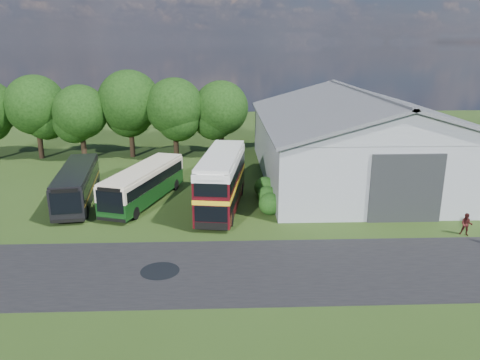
{
  "coord_description": "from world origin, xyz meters",
  "views": [
    {
      "loc": [
        2.09,
        -26.93,
        12.37
      ],
      "look_at": [
        3.44,
        8.0,
        2.06
      ],
      "focal_mm": 35.0,
      "sensor_mm": 36.0,
      "label": 1
    }
  ],
  "objects_px": {
    "bus_green_single": "(144,184)",
    "bus_maroon_double": "(222,181)",
    "visitor_b": "(466,225)",
    "storage_shed": "(359,133)",
    "bus_dark_single": "(77,185)"
  },
  "relations": [
    {
      "from": "bus_green_single",
      "to": "bus_maroon_double",
      "type": "height_order",
      "value": "bus_maroon_double"
    },
    {
      "from": "visitor_b",
      "to": "storage_shed",
      "type": "bearing_deg",
      "value": 134.09
    },
    {
      "from": "bus_dark_single",
      "to": "storage_shed",
      "type": "bearing_deg",
      "value": 7.51
    },
    {
      "from": "bus_green_single",
      "to": "storage_shed",
      "type": "bearing_deg",
      "value": 37.85
    },
    {
      "from": "storage_shed",
      "to": "bus_maroon_double",
      "type": "bearing_deg",
      "value": -146.12
    },
    {
      "from": "bus_maroon_double",
      "to": "visitor_b",
      "type": "xyz_separation_m",
      "value": [
        16.22,
        -5.92,
        -1.42
      ]
    },
    {
      "from": "bus_maroon_double",
      "to": "visitor_b",
      "type": "bearing_deg",
      "value": -11.84
    },
    {
      "from": "bus_green_single",
      "to": "visitor_b",
      "type": "bearing_deg",
      "value": -1.02
    },
    {
      "from": "bus_maroon_double",
      "to": "bus_dark_single",
      "type": "xyz_separation_m",
      "value": [
        -11.5,
        1.8,
        -0.66
      ]
    },
    {
      "from": "bus_maroon_double",
      "to": "visitor_b",
      "type": "height_order",
      "value": "bus_maroon_double"
    },
    {
      "from": "bus_green_single",
      "to": "bus_dark_single",
      "type": "distance_m",
      "value": 5.32
    },
    {
      "from": "bus_green_single",
      "to": "bus_dark_single",
      "type": "height_order",
      "value": "bus_green_single"
    },
    {
      "from": "storage_shed",
      "to": "bus_dark_single",
      "type": "xyz_separation_m",
      "value": [
        -24.5,
        -6.92,
        -2.64
      ]
    },
    {
      "from": "bus_green_single",
      "to": "bus_maroon_double",
      "type": "bearing_deg",
      "value": 2.11
    },
    {
      "from": "storage_shed",
      "to": "bus_dark_single",
      "type": "relative_size",
      "value": 2.34
    }
  ]
}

